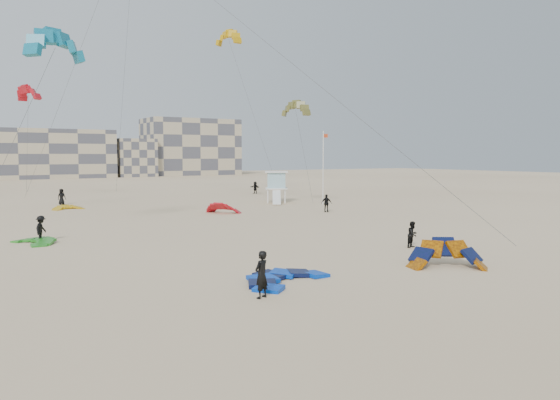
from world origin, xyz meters
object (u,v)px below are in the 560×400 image
kite_ground_orange (447,267)px  lifeguard_tower_near (276,187)px  kitesurfer_main (261,275)px  kite_ground_blue (285,282)px

kite_ground_orange → lifeguard_tower_near: size_ratio=0.66×
kite_ground_orange → kitesurfer_main: kitesurfer_main is taller
kite_ground_blue → kite_ground_orange: (8.69, -1.71, 0.00)m
kite_ground_blue → lifeguard_tower_near: size_ratio=0.75×
kitesurfer_main → lifeguard_tower_near: bearing=-146.3°
kite_ground_orange → lifeguard_tower_near: (12.41, 37.04, 1.88)m
kite_ground_blue → kite_ground_orange: bearing=-32.0°
kite_ground_blue → lifeguard_tower_near: 41.19m
kite_ground_blue → kitesurfer_main: bearing=-161.5°
kite_ground_orange → kitesurfer_main: 11.06m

